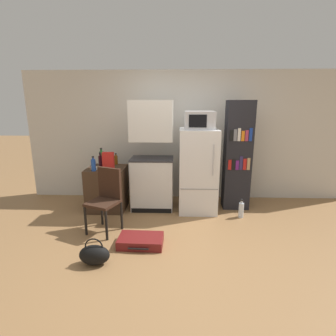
% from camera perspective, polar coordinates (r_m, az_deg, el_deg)
% --- Properties ---
extents(ground_plane, '(24.00, 24.00, 0.00)m').
position_cam_1_polar(ground_plane, '(3.60, 3.29, -16.92)').
color(ground_plane, olive).
extents(wall_back, '(6.40, 0.10, 2.45)m').
position_cam_1_polar(wall_back, '(5.14, 5.30, 6.89)').
color(wall_back, beige).
rests_on(wall_back, ground_plane).
extents(side_table, '(0.65, 0.62, 0.76)m').
position_cam_1_polar(side_table, '(4.79, -13.05, -4.32)').
color(side_table, '#422D1E').
rests_on(side_table, ground_plane).
extents(kitchen_hutch, '(0.74, 0.50, 1.90)m').
position_cam_1_polar(kitchen_hutch, '(4.57, -3.50, 1.71)').
color(kitchen_hutch, silver).
rests_on(kitchen_hutch, ground_plane).
extents(refrigerator, '(0.64, 0.65, 1.43)m').
position_cam_1_polar(refrigerator, '(4.54, 6.55, -0.61)').
color(refrigerator, white).
rests_on(refrigerator, ground_plane).
extents(microwave, '(0.48, 0.45, 0.29)m').
position_cam_1_polar(microwave, '(4.40, 6.86, 10.30)').
color(microwave, '#B7B7BC').
rests_on(microwave, refrigerator).
extents(bookshelf, '(0.45, 0.32, 1.90)m').
position_cam_1_polar(bookshelf, '(4.74, 14.89, 2.56)').
color(bookshelf, black).
rests_on(bookshelf, ground_plane).
extents(bottle_amber_beer, '(0.06, 0.06, 0.20)m').
position_cam_1_polar(bottle_amber_beer, '(4.89, -11.25, 1.78)').
color(bottle_amber_beer, brown).
rests_on(bottle_amber_beer, side_table).
extents(bottle_green_tall, '(0.08, 0.08, 0.31)m').
position_cam_1_polar(bottle_green_tall, '(4.89, -14.26, 2.16)').
color(bottle_green_tall, '#1E6028').
rests_on(bottle_green_tall, side_table).
extents(bottle_wine_dark, '(0.07, 0.07, 0.28)m').
position_cam_1_polar(bottle_wine_dark, '(4.62, -14.48, 1.31)').
color(bottle_wine_dark, black).
rests_on(bottle_wine_dark, side_table).
extents(bottle_blue_soda, '(0.08, 0.08, 0.25)m').
position_cam_1_polar(bottle_blue_soda, '(4.49, -15.93, 0.68)').
color(bottle_blue_soda, '#1E47A3').
rests_on(bottle_blue_soda, side_table).
extents(bowl, '(0.12, 0.12, 0.03)m').
position_cam_1_polar(bowl, '(4.62, -15.69, -0.06)').
color(bowl, silver).
rests_on(bowl, side_table).
extents(cereal_box, '(0.19, 0.07, 0.30)m').
position_cam_1_polar(cereal_box, '(4.50, -12.86, 1.48)').
color(cereal_box, red).
rests_on(cereal_box, side_table).
extents(chair, '(0.52, 0.52, 0.93)m').
position_cam_1_polar(chair, '(3.94, -13.24, -5.68)').
color(chair, black).
rests_on(chair, ground_plane).
extents(suitcase_large_flat, '(0.60, 0.40, 0.12)m').
position_cam_1_polar(suitcase_large_flat, '(3.64, -5.94, -15.50)').
color(suitcase_large_flat, maroon).
rests_on(suitcase_large_flat, ground_plane).
extents(handbag, '(0.36, 0.20, 0.33)m').
position_cam_1_polar(handbag, '(3.34, -15.72, -17.70)').
color(handbag, black).
rests_on(handbag, ground_plane).
extents(water_bottle_front, '(0.08, 0.08, 0.32)m').
position_cam_1_polar(water_bottle_front, '(4.55, 15.64, -8.74)').
color(water_bottle_front, silver).
rests_on(water_bottle_front, ground_plane).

